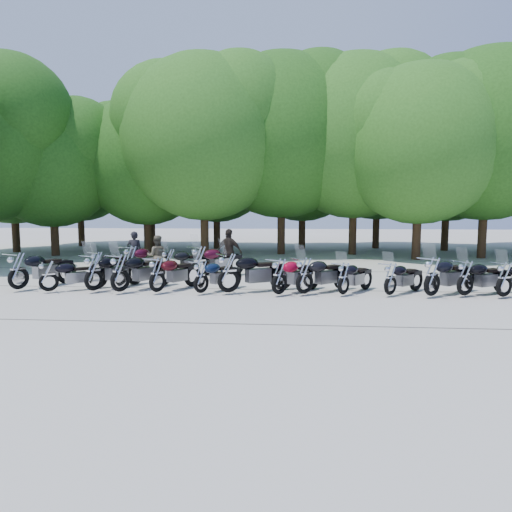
# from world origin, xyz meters

# --- Properties ---
(ground) EXTENTS (90.00, 90.00, 0.00)m
(ground) POSITION_xyz_m (0.00, 0.00, 0.00)
(ground) COLOR #A5A095
(ground) RESTS_ON ground
(tree_0) EXTENTS (7.50, 7.50, 9.21)m
(tree_0) POSITION_xyz_m (-15.42, 12.98, 5.45)
(tree_0) COLOR #3A2614
(tree_0) RESTS_ON ground
(tree_1) EXTENTS (6.97, 6.97, 8.55)m
(tree_1) POSITION_xyz_m (-12.04, 11.24, 5.06)
(tree_1) COLOR #3A2614
(tree_1) RESTS_ON ground
(tree_2) EXTENTS (7.31, 7.31, 8.97)m
(tree_2) POSITION_xyz_m (-7.25, 12.84, 5.31)
(tree_2) COLOR #3A2614
(tree_2) RESTS_ON ground
(tree_3) EXTENTS (8.70, 8.70, 10.67)m
(tree_3) POSITION_xyz_m (-3.57, 11.24, 6.32)
(tree_3) COLOR #3A2614
(tree_3) RESTS_ON ground
(tree_4) EXTENTS (9.13, 9.13, 11.20)m
(tree_4) POSITION_xyz_m (0.54, 13.09, 6.64)
(tree_4) COLOR #3A2614
(tree_4) RESTS_ON ground
(tree_5) EXTENTS (9.04, 9.04, 11.10)m
(tree_5) POSITION_xyz_m (4.61, 13.20, 6.57)
(tree_5) COLOR #3A2614
(tree_5) RESTS_ON ground
(tree_6) EXTENTS (8.00, 8.00, 9.82)m
(tree_6) POSITION_xyz_m (7.55, 10.82, 5.81)
(tree_6) COLOR #3A2614
(tree_6) RESTS_ON ground
(tree_7) EXTENTS (8.79, 8.79, 10.79)m
(tree_7) POSITION_xyz_m (11.20, 11.78, 6.39)
(tree_7) COLOR #3A2614
(tree_7) RESTS_ON ground
(tree_9) EXTENTS (7.59, 7.59, 9.32)m
(tree_9) POSITION_xyz_m (-13.53, 17.59, 5.52)
(tree_9) COLOR #3A2614
(tree_9) RESTS_ON ground
(tree_10) EXTENTS (7.78, 7.78, 9.55)m
(tree_10) POSITION_xyz_m (-8.29, 16.97, 5.66)
(tree_10) COLOR #3A2614
(tree_10) RESTS_ON ground
(tree_11) EXTENTS (7.56, 7.56, 9.28)m
(tree_11) POSITION_xyz_m (-3.76, 16.43, 5.49)
(tree_11) COLOR #3A2614
(tree_11) RESTS_ON ground
(tree_12) EXTENTS (7.88, 7.88, 9.67)m
(tree_12) POSITION_xyz_m (1.80, 16.47, 5.72)
(tree_12) COLOR #3A2614
(tree_12) RESTS_ON ground
(tree_13) EXTENTS (8.31, 8.31, 10.20)m
(tree_13) POSITION_xyz_m (6.69, 17.47, 6.04)
(tree_13) COLOR #3A2614
(tree_13) RESTS_ON ground
(tree_14) EXTENTS (8.02, 8.02, 9.84)m
(tree_14) POSITION_xyz_m (10.68, 16.09, 5.83)
(tree_14) COLOR #3A2614
(tree_14) RESTS_ON ground
(motorcycle_0) EXTENTS (1.70, 2.58, 1.41)m
(motorcycle_0) POSITION_xyz_m (-7.53, 0.54, 0.70)
(motorcycle_0) COLOR black
(motorcycle_0) RESTS_ON ground
(motorcycle_1) EXTENTS (2.01, 1.72, 1.16)m
(motorcycle_1) POSITION_xyz_m (-6.41, 0.33, 0.58)
(motorcycle_1) COLOR black
(motorcycle_1) RESTS_ON ground
(motorcycle_2) EXTENTS (1.73, 2.50, 1.37)m
(motorcycle_2) POSITION_xyz_m (-5.03, 0.51, 0.69)
(motorcycle_2) COLOR black
(motorcycle_2) RESTS_ON ground
(motorcycle_3) EXTENTS (1.91, 2.50, 1.39)m
(motorcycle_3) POSITION_xyz_m (-4.13, 0.39, 0.70)
(motorcycle_3) COLOR black
(motorcycle_3) RESTS_ON ground
(motorcycle_4) EXTENTS (1.70, 2.31, 1.28)m
(motorcycle_4) POSITION_xyz_m (-2.98, 0.45, 0.64)
(motorcycle_4) COLOR #33070C
(motorcycle_4) RESTS_ON ground
(motorcycle_5) EXTENTS (1.71, 2.08, 1.18)m
(motorcycle_5) POSITION_xyz_m (-1.60, 0.44, 0.59)
(motorcycle_5) COLOR black
(motorcycle_5) RESTS_ON ground
(motorcycle_6) EXTENTS (2.60, 1.94, 1.44)m
(motorcycle_6) POSITION_xyz_m (-0.76, 0.51, 0.72)
(motorcycle_6) COLOR black
(motorcycle_6) RESTS_ON ground
(motorcycle_7) EXTENTS (1.98, 2.22, 1.30)m
(motorcycle_7) POSITION_xyz_m (0.80, 0.37, 0.65)
(motorcycle_7) COLOR maroon
(motorcycle_7) RESTS_ON ground
(motorcycle_8) EXTENTS (2.22, 2.06, 1.32)m
(motorcycle_8) POSITION_xyz_m (1.55, 0.53, 0.66)
(motorcycle_8) COLOR black
(motorcycle_8) RESTS_ON ground
(motorcycle_9) EXTENTS (1.69, 2.02, 1.15)m
(motorcycle_9) POSITION_xyz_m (2.73, 0.55, 0.58)
(motorcycle_9) COLOR black
(motorcycle_9) RESTS_ON ground
(motorcycle_10) EXTENTS (1.87, 1.89, 1.15)m
(motorcycle_10) POSITION_xyz_m (4.11, 0.57, 0.58)
(motorcycle_10) COLOR black
(motorcycle_10) RESTS_ON ground
(motorcycle_11) EXTENTS (2.37, 2.09, 1.38)m
(motorcycle_11) POSITION_xyz_m (5.29, 0.46, 0.69)
(motorcycle_11) COLOR black
(motorcycle_11) RESTS_ON ground
(motorcycle_12) EXTENTS (2.27, 1.65, 1.25)m
(motorcycle_12) POSITION_xyz_m (6.31, 0.64, 0.63)
(motorcycle_12) COLOR black
(motorcycle_12) RESTS_ON ground
(motorcycle_13) EXTENTS (2.22, 1.62, 1.23)m
(motorcycle_13) POSITION_xyz_m (7.37, 0.53, 0.61)
(motorcycle_13) COLOR black
(motorcycle_13) RESTS_ON ground
(motorcycle_14) EXTENTS (1.59, 2.06, 1.15)m
(motorcycle_14) POSITION_xyz_m (-6.15, 3.35, 0.58)
(motorcycle_14) COLOR black
(motorcycle_14) RESTS_ON ground
(motorcycle_15) EXTENTS (1.69, 2.58, 1.41)m
(motorcycle_15) POSITION_xyz_m (-4.84, 3.32, 0.70)
(motorcycle_15) COLOR #310618
(motorcycle_15) RESTS_ON ground
(motorcycle_16) EXTENTS (2.10, 2.09, 1.28)m
(motorcycle_16) POSITION_xyz_m (-3.38, 3.33, 0.64)
(motorcycle_16) COLOR black
(motorcycle_16) RESTS_ON ground
(motorcycle_17) EXTENTS (2.20, 2.47, 1.44)m
(motorcycle_17) POSITION_xyz_m (-2.18, 3.09, 0.72)
(motorcycle_17) COLOR #370718
(motorcycle_17) RESTS_ON ground
(rider_0) EXTENTS (0.70, 0.53, 1.71)m
(rider_0) POSITION_xyz_m (-5.24, 4.85, 0.86)
(rider_0) COLOR black
(rider_0) RESTS_ON ground
(rider_1) EXTENTS (0.89, 0.76, 1.61)m
(rider_1) POSITION_xyz_m (-4.03, 3.93, 0.80)
(rider_1) COLOR brown
(rider_1) RESTS_ON ground
(rider_2) EXTENTS (1.17, 0.78, 1.85)m
(rider_2) POSITION_xyz_m (-1.28, 4.40, 0.92)
(rider_2) COLOR black
(rider_2) RESTS_ON ground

